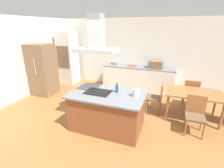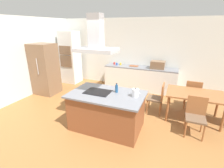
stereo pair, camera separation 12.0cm
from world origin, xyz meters
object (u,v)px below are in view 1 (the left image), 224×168
at_px(chair_facing_island, 195,112).
at_px(cutting_board, 132,66).
at_px(chair_at_left_end, 157,96).
at_px(coffee_mug_yellow, 119,64).
at_px(countertop_microwave, 156,65).
at_px(refrigerator, 43,70).
at_px(coffee_mug_red, 112,63).
at_px(wall_oven_stack, 68,58).
at_px(dining_table, 194,95).
at_px(chair_facing_back_wall, 191,92).
at_px(range_hood, 96,40).
at_px(tea_kettle, 136,93).
at_px(coffee_mug_blue, 115,64).
at_px(olive_oil_bottle, 117,88).
at_px(cooktop, 98,92).

bearing_deg(chair_facing_island, cutting_board, 131.43).
height_order(chair_facing_island, chair_at_left_end, same).
distance_m(coffee_mug_yellow, chair_at_left_end, 2.50).
height_order(countertop_microwave, chair_at_left_end, countertop_microwave).
bearing_deg(refrigerator, coffee_mug_yellow, 37.33).
distance_m(coffee_mug_red, cutting_board, 0.83).
distance_m(countertop_microwave, wall_oven_stack, 3.68).
xyz_separation_m(dining_table, chair_facing_island, (0.00, -0.67, -0.16)).
bearing_deg(wall_oven_stack, dining_table, -16.45).
height_order(cutting_board, wall_oven_stack, wall_oven_stack).
relative_size(coffee_mug_yellow, chair_at_left_end, 0.10).
distance_m(wall_oven_stack, chair_facing_island, 5.33).
distance_m(chair_facing_back_wall, range_hood, 3.30).
relative_size(tea_kettle, coffee_mug_blue, 2.29).
distance_m(tea_kettle, coffee_mug_red, 3.29).
bearing_deg(cutting_board, chair_at_left_end, -55.33).
bearing_deg(refrigerator, wall_oven_stack, 86.84).
xyz_separation_m(dining_table, range_hood, (-2.20, -1.21, 1.43)).
bearing_deg(chair_facing_island, chair_at_left_end, 143.99).
relative_size(coffee_mug_red, wall_oven_stack, 0.04).
bearing_deg(coffee_mug_red, coffee_mug_blue, -33.42).
bearing_deg(chair_facing_back_wall, olive_oil_bottle, -136.05).
bearing_deg(dining_table, chair_facing_back_wall, 90.00).
distance_m(cutting_board, range_hood, 3.16).
distance_m(olive_oil_bottle, cutting_board, 2.79).
bearing_deg(chair_facing_back_wall, chair_at_left_end, -143.99).
distance_m(countertop_microwave, dining_table, 2.09).
bearing_deg(refrigerator, coffee_mug_blue, 37.38).
bearing_deg(countertop_microwave, coffee_mug_yellow, 177.66).
xyz_separation_m(coffee_mug_blue, chair_facing_island, (2.79, -2.30, -0.44)).
relative_size(cooktop, cutting_board, 1.76).
distance_m(cooktop, coffee_mug_red, 3.03).
distance_m(countertop_microwave, coffee_mug_blue, 1.60).
xyz_separation_m(coffee_mug_red, chair_facing_island, (2.93, -2.40, -0.44)).
height_order(countertop_microwave, coffee_mug_blue, countertop_microwave).
height_order(coffee_mug_red, chair_facing_back_wall, coffee_mug_red).
height_order(coffee_mug_blue, refrigerator, refrigerator).
xyz_separation_m(refrigerator, chair_facing_island, (4.95, -0.65, -0.40)).
distance_m(coffee_mug_red, chair_at_left_end, 2.69).
distance_m(wall_oven_stack, chair_at_left_end, 4.25).
bearing_deg(cooktop, coffee_mug_red, 103.94).
xyz_separation_m(olive_oil_bottle, refrigerator, (-3.16, 1.04, -0.09)).
relative_size(cutting_board, chair_facing_island, 0.38).
xyz_separation_m(tea_kettle, refrigerator, (-3.64, 1.12, -0.08)).
relative_size(olive_oil_bottle, chair_at_left_end, 0.26).
relative_size(cutting_board, dining_table, 0.24).
height_order(cutting_board, range_hood, range_hood).
xyz_separation_m(coffee_mug_red, range_hood, (0.73, -2.94, 1.16)).
bearing_deg(wall_oven_stack, coffee_mug_red, 8.70).
xyz_separation_m(tea_kettle, cutting_board, (-0.80, 2.85, -0.08)).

